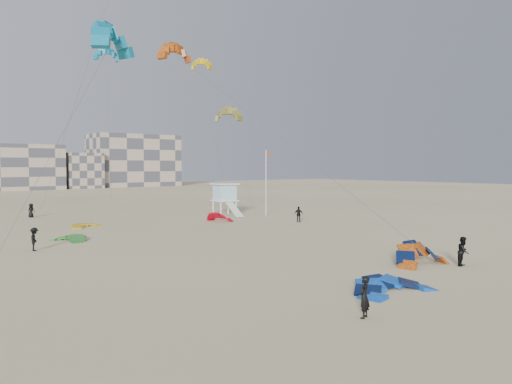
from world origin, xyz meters
TOP-DOWN VIEW (x-y plane):
  - ground at (0.00, 0.00)m, footprint 320.00×320.00m
  - kite_ground_blue at (4.17, 0.59)m, footprint 4.87×5.09m
  - kite_ground_orange at (11.17, 3.60)m, footprint 4.15×4.18m
  - kite_ground_green at (-3.22, 28.11)m, footprint 4.45×4.31m
  - kite_ground_red_far at (15.17, 32.58)m, footprint 4.13×4.04m
  - kite_ground_yellow at (1.27, 36.91)m, footprint 4.60×4.67m
  - kitesurfer_main at (-0.46, -1.40)m, footprint 0.76×0.64m
  - kitesurfer_b at (13.04, 1.77)m, footprint 1.05×0.90m
  - kitesurfer_c at (-6.85, 24.54)m, footprint 1.01×1.29m
  - kitesurfer_d at (21.86, 26.43)m, footprint 0.94×1.10m
  - kitesurfer_e at (-0.65, 50.54)m, footprint 1.00×0.84m
  - kitesurfer_f at (32.00, 54.53)m, footprint 1.30×1.68m
  - kite_fly_teal_a at (-1.31, 22.84)m, footprint 12.03×6.40m
  - kite_fly_orange at (8.63, 30.85)m, footprint 4.63×28.90m
  - kite_fly_olive at (17.14, 33.56)m, footprint 4.63×4.45m
  - kite_fly_yellow at (25.93, 53.53)m, footprint 4.96×5.59m
  - kite_fly_teal_b at (13.06, 60.13)m, footprint 4.54×9.58m
  - lifeguard_tower_near at (19.88, 38.29)m, footprint 3.25×5.80m
  - flagpole at (23.18, 33.90)m, footprint 0.68×0.10m
  - condo_east at (50.00, 132.00)m, footprint 26.00×14.00m
  - condo_fill_right at (32.00, 128.00)m, footprint 10.00×10.00m

SIDE VIEW (x-z plane):
  - ground at x=0.00m, z-range 0.00..0.00m
  - kite_ground_blue at x=4.17m, z-range -1.02..1.02m
  - kite_ground_orange at x=11.17m, z-range -1.95..1.95m
  - kite_ground_green at x=-3.22m, z-range -0.79..0.79m
  - kite_ground_red_far at x=15.17m, z-range -1.51..1.51m
  - kite_ground_yellow at x=1.27m, z-range -0.48..0.48m
  - kitesurfer_e at x=-0.65m, z-range 0.00..1.74m
  - kitesurfer_c at x=-6.85m, z-range 0.00..1.76m
  - kitesurfer_main at x=-0.46m, z-range 0.00..1.76m
  - kitesurfer_d at x=21.86m, z-range 0.00..1.76m
  - kitesurfer_f at x=32.00m, z-range 0.00..1.77m
  - kitesurfer_b at x=13.04m, z-range 0.00..1.87m
  - lifeguard_tower_near at x=19.88m, z-range -0.02..4.09m
  - flagpole at x=23.18m, z-range 0.20..8.55m
  - condo_fill_right at x=32.00m, z-range 0.00..10.00m
  - condo_east at x=50.00m, z-range 0.00..16.00m
  - kite_fly_olive at x=17.14m, z-range 6.02..18.44m
  - kite_fly_teal_a at x=-1.31m, z-range 7.56..24.29m
  - kite_fly_orange at x=8.63m, z-range 8.72..26.75m
  - kite_fly_yellow at x=25.93m, z-range 11.12..33.43m
  - kite_fly_teal_b at x=13.06m, z-range 11.56..34.88m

